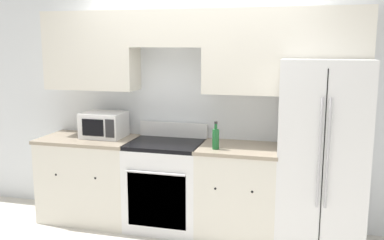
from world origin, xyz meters
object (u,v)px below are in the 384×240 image
Objects in this scene: oven_range at (166,184)px; microwave at (104,125)px; bottle at (216,138)px; refrigerator at (322,153)px.

oven_range is 0.95m from microwave.
microwave is 1.63× the size of bottle.
refrigerator is 2.30m from microwave.
bottle is (-1.00, -0.21, 0.13)m from refrigerator.
refrigerator is at bearing 2.34° from oven_range.
microwave is at bearing 173.99° from oven_range.
microwave reaches higher than oven_range.
oven_range is 0.60× the size of refrigerator.
oven_range is at bearing -177.66° from refrigerator.
refrigerator is 1.03m from bottle.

